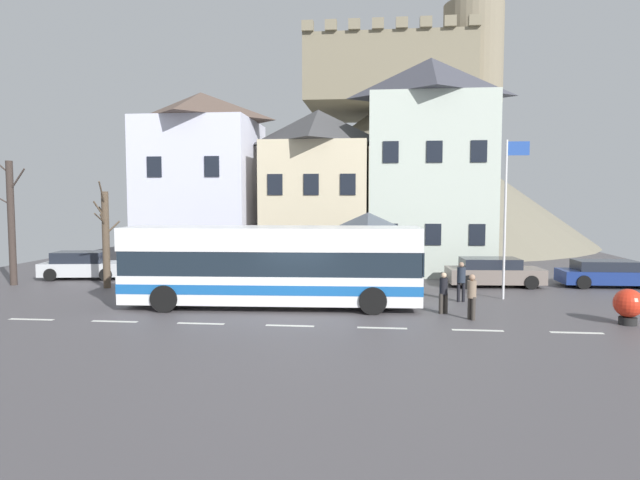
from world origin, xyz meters
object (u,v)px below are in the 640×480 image
parked_car_02 (83,265)px  townhouse_00 (202,181)px  public_bench (336,275)px  bare_tree_01 (11,222)px  pedestrian_01 (472,295)px  townhouse_01 (318,190)px  bare_tree_00 (106,238)px  townhouse_02 (430,167)px  pedestrian_03 (443,293)px  transit_bus (272,267)px  harbour_buoy (628,305)px  pedestrian_02 (385,278)px  parked_car_04 (376,270)px  flagpole (507,207)px  parked_car_01 (493,272)px  pedestrian_00 (461,278)px  hilltop_castle (388,165)px  parked_car_00 (187,269)px  parked_car_03 (609,274)px  bus_shelter (368,226)px

parked_car_02 → townhouse_00: bearing=37.4°
parked_car_02 → public_bench: 13.24m
bare_tree_01 → public_bench: bearing=5.9°
townhouse_00 → public_bench: 11.17m
public_bench → pedestrian_01: bearing=-53.8°
townhouse_01 → bare_tree_00: 12.11m
townhouse_02 → pedestrian_03: townhouse_02 is taller
pedestrian_01 → pedestrian_03: (-0.84, 0.95, -0.11)m
parked_car_02 → bare_tree_01: 4.02m
transit_bus → harbour_buoy: transit_bus is taller
townhouse_00 → transit_bus: bearing=-60.6°
pedestrian_02 → public_bench: size_ratio=0.96×
pedestrian_02 → parked_car_04: bearing=95.1°
pedestrian_03 → flagpole: 5.29m
parked_car_02 → pedestrian_01: 20.06m
transit_bus → parked_car_01: (9.45, 6.12, -0.89)m
townhouse_02 → parked_car_04: (-2.88, -4.33, -5.23)m
pedestrian_01 → bare_tree_01: bearing=165.0°
pedestrian_01 → pedestrian_03: pedestrian_01 is taller
pedestrian_00 → bare_tree_00: (-15.88, 1.81, 1.37)m
parked_car_04 → hilltop_castle: bearing=94.9°
transit_bus → parked_car_02: (-11.21, 6.42, -0.87)m
pedestrian_00 → pedestrian_01: bearing=-92.1°
townhouse_02 → parked_car_00: (-12.24, -4.86, -5.25)m
townhouse_02 → bare_tree_00: bearing=-155.6°
townhouse_01 → parked_car_02: size_ratio=2.11×
bare_tree_01 → townhouse_01: bearing=27.8°
parked_car_00 → pedestrian_02: 10.41m
parked_car_02 → pedestrian_01: (18.44, -7.91, 0.18)m
townhouse_01 → parked_car_02: (-11.72, -4.98, -3.94)m
flagpole → parked_car_00: bearing=168.0°
hilltop_castle → flagpole: 31.09m
bare_tree_01 → pedestrian_00: bearing=-6.0°
parked_car_04 → parked_car_01: bearing=4.8°
parked_car_02 → harbour_buoy: parked_car_02 is taller
parked_car_03 → harbour_buoy: 8.65m
townhouse_01 → townhouse_02: 6.48m
parked_car_00 → pedestrian_00: (12.77, -3.93, 0.29)m
parked_car_00 → flagpole: size_ratio=0.70×
bus_shelter → flagpole: 5.92m
parked_car_04 → public_bench: parked_car_04 is taller
townhouse_00 → flagpole: (15.65, -8.66, -1.36)m
parked_car_02 → flagpole: flagpole is taller
bus_shelter → public_bench: bearing=134.2°
townhouse_01 → hilltop_castle: (4.37, 21.85, 2.72)m
transit_bus → pedestrian_00: bearing=11.3°
pedestrian_03 → flagpole: size_ratio=0.23×
townhouse_00 → townhouse_01: townhouse_00 is taller
hilltop_castle → harbour_buoy: size_ratio=31.38×
hilltop_castle → public_bench: bearing=-95.9°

